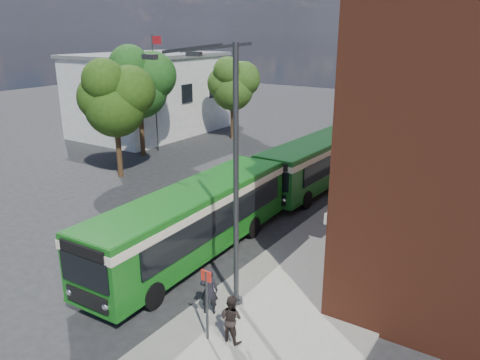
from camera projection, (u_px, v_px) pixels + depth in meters
The scene contains 14 objects.
ground at pixel (165, 249), 20.93m from camera, with size 120.00×120.00×0.00m, color #252527.
pavement at pixel (376, 222), 23.58m from camera, with size 6.00×48.00×0.15m, color gray.
kerb_line at pixel (320, 211), 25.20m from camera, with size 0.12×48.00×0.01m, color beige.
white_building at pixel (149, 94), 43.54m from camera, with size 9.40×13.40×7.30m.
flagpole at pixel (155, 89), 36.27m from camera, with size 0.95×0.10×9.00m.
street_lamp at pixel (227, 175), 15.33m from camera, with size 2.96×2.38×9.00m.
bus_stop_sign at pixel (207, 301), 14.19m from camera, with size 0.35×0.08×2.52m.
bus_front at pixel (193, 217), 19.71m from camera, with size 2.95×11.83×3.02m.
bus_rear at pixel (323, 156), 29.14m from camera, with size 2.99×12.67×3.02m.
pedestrian_a at pixel (209, 291), 15.69m from camera, with size 0.62×0.40×1.68m, color black.
pedestrian_b at pixel (231, 319), 14.30m from camera, with size 0.75×0.59×1.55m, color black.
tree_left at pixel (115, 98), 29.60m from camera, with size 4.57×4.35×7.72m.
tree_mid at pixel (139, 82), 34.61m from camera, with size 4.96×4.72×8.38m.
tree_right at pixel (233, 83), 40.65m from camera, with size 4.27×4.06×7.21m.
Camera 1 is at (13.27, -13.97, 9.35)m, focal length 35.00 mm.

